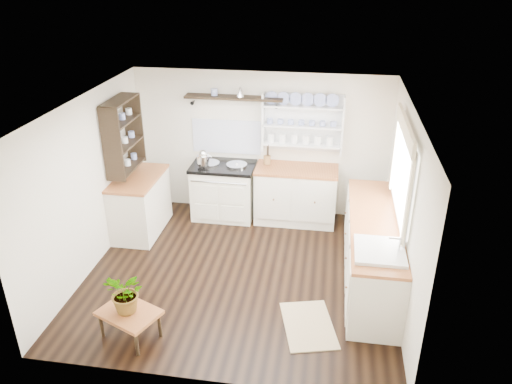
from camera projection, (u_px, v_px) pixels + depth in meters
floor at (240, 273)px, 6.70m from camera, size 4.00×3.80×0.01m
wall_back at (261, 144)px, 7.90m from camera, size 4.00×0.02×2.30m
wall_right at (404, 207)px, 5.93m from camera, size 0.02×3.80×2.30m
wall_left at (88, 185)px, 6.49m from camera, size 0.02×3.80×2.30m
ceiling at (237, 106)px, 5.71m from camera, size 4.00×3.80×0.01m
window at (403, 170)px, 5.89m from camera, size 0.08×1.55×1.22m
aga_cooker at (224, 190)px, 7.99m from camera, size 1.00×0.69×0.92m
back_cabinets at (296, 194)px, 7.85m from camera, size 1.27×0.63×0.90m
right_cabinets at (372, 250)px, 6.36m from camera, size 0.62×2.43×0.90m
belfast_sink at (379, 260)px, 5.54m from camera, size 0.55×0.60×0.45m
left_cabinets at (140, 204)px, 7.55m from camera, size 0.62×1.13×0.90m
plate_rack at (303, 122)px, 7.60m from camera, size 1.20×0.22×0.90m
high_shelf at (234, 98)px, 7.52m from camera, size 1.50×0.29×0.16m
left_shelving at (123, 135)px, 7.10m from camera, size 0.28×0.80×1.05m
kettle at (203, 157)px, 7.66m from camera, size 0.19×0.19×0.24m
utensil_crock at (267, 160)px, 7.76m from camera, size 0.11×0.11×0.13m
center_table at (129, 315)px, 5.46m from camera, size 0.76×0.67×0.34m
potted_plant at (126, 293)px, 5.34m from camera, size 0.58×0.57×0.49m
floor_rug at (308, 325)px, 5.74m from camera, size 0.75×0.96×0.02m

